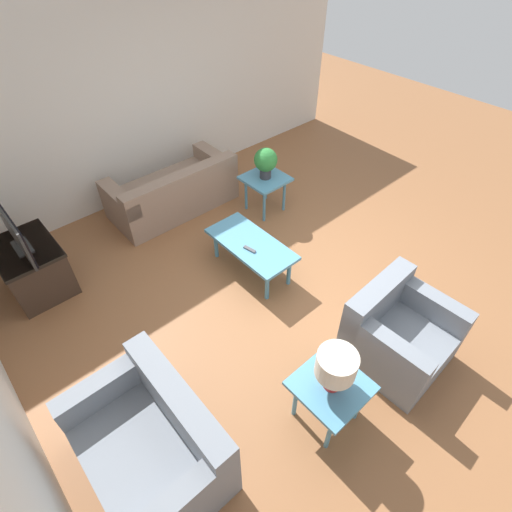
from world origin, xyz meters
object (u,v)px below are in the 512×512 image
tv_stand_chest (33,266)px  table_lamp (336,367)px  coffee_table (251,246)px  sofa (174,192)px  armchair (397,334)px  television (13,231)px  side_table_plant (265,182)px  potted_plant (266,161)px  loveseat (153,444)px  side_table_lamp (330,389)px

tv_stand_chest → table_lamp: table_lamp is taller
coffee_table → table_lamp: size_ratio=2.77×
sofa → armchair: (-3.57, -0.26, 0.05)m
sofa → television: bearing=7.7°
coffee_table → side_table_plant: side_table_plant is taller
sofa → potted_plant: (-0.89, -0.97, 0.52)m
loveseat → side_table_lamp: size_ratio=2.21×
sofa → potted_plant: potted_plant is taller
armchair → table_lamp: size_ratio=2.26×
loveseat → table_lamp: size_ratio=3.08×
sofa → side_table_lamp: sofa is taller
side_table_plant → armchair: bearing=165.2°
side_table_lamp → potted_plant: size_ratio=1.31×
side_table_lamp → television: (3.30, 1.33, 0.40)m
coffee_table → tv_stand_chest: bearing=54.9°
loveseat → tv_stand_chest: size_ratio=1.50×
loveseat → side_table_plant: size_ratio=2.21×
side_table_plant → tv_stand_chest: (0.63, 3.04, -0.14)m
armchair → table_lamp: (0.01, 1.01, 0.49)m
armchair → tv_stand_chest: size_ratio=1.10×
television → coffee_table: bearing=-125.0°
sofa → side_table_plant: 1.33m
table_lamp → sofa: bearing=-11.8°
sofa → loveseat: bearing=55.0°
loveseat → side_table_plant: 3.65m
armchair → tv_stand_chest: 4.05m
loveseat → side_table_lamp: (-0.66, -1.32, 0.15)m
potted_plant → tv_stand_chest: bearing=78.3°
coffee_table → table_lamp: bearing=158.3°
loveseat → television: 2.70m
loveseat → potted_plant: 3.67m
side_table_lamp → tv_stand_chest: 3.56m
coffee_table → side_table_lamp: bearing=158.3°
armchair → coffee_table: size_ratio=0.81×
loveseat → tv_stand_chest: 2.64m
loveseat → side_table_lamp: 1.49m
armchair → potted_plant: 2.81m
loveseat → side_table_plant: loveseat is taller
armchair → side_table_lamp: armchair is taller
side_table_lamp → potted_plant: potted_plant is taller
coffee_table → side_table_lamp: size_ratio=2.00×
coffee_table → side_table_lamp: (-1.85, 0.74, 0.08)m
television → table_lamp: 3.56m
potted_plant → armchair: bearing=165.2°
coffee_table → sofa: bearing=-0.3°
sofa → armchair: armchair is taller
side_table_plant → tv_stand_chest: tv_stand_chest is taller
armchair → table_lamp: table_lamp is taller
coffee_table → side_table_lamp: 2.00m
sofa → television: 2.17m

